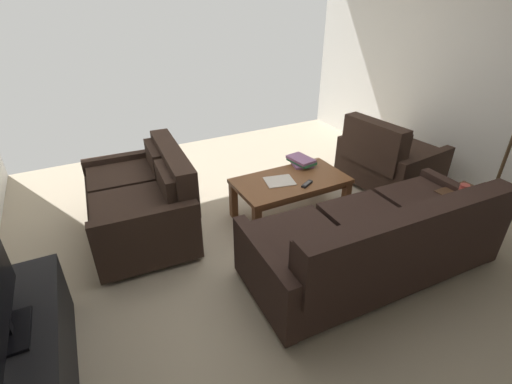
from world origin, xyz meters
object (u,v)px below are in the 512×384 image
(loveseat_near, at_px, (144,200))
(loose_magazine, at_px, (279,181))
(book_stack, at_px, (301,161))
(tv_remote, at_px, (307,184))
(sofa_main, at_px, (378,241))
(end_table, at_px, (467,205))
(armchair_side, at_px, (387,159))
(coffee_mug, at_px, (464,190))
(tv_stand, at_px, (24,364))
(coffee_table, at_px, (291,185))

(loveseat_near, xyz_separation_m, loose_magazine, (-1.26, 0.39, 0.08))
(book_stack, xyz_separation_m, tv_remote, (0.21, 0.42, -0.03))
(sofa_main, bearing_deg, end_table, 177.58)
(sofa_main, relative_size, armchair_side, 2.01)
(tv_remote, bearing_deg, loveseat_near, -21.57)
(sofa_main, xyz_separation_m, loose_magazine, (0.26, -1.11, 0.09))
(coffee_mug, bearing_deg, loose_magazine, -42.36)
(book_stack, bearing_deg, coffee_mug, 121.06)
(tv_stand, bearing_deg, end_table, 176.73)
(end_table, relative_size, tv_remote, 3.20)
(tv_remote, relative_size, loose_magazine, 0.58)
(loveseat_near, bearing_deg, sofa_main, 135.57)
(end_table, xyz_separation_m, coffee_mug, (0.05, -0.04, 0.15))
(sofa_main, distance_m, end_table, 1.01)
(end_table, distance_m, armchair_side, 1.21)
(book_stack, bearing_deg, sofa_main, 83.67)
(end_table, distance_m, book_stack, 1.62)
(loose_magazine, bearing_deg, loveseat_near, -94.72)
(sofa_main, xyz_separation_m, loveseat_near, (1.53, -1.50, 0.01))
(end_table, bearing_deg, coffee_mug, -38.07)
(loveseat_near, relative_size, coffee_mug, 13.65)
(sofa_main, relative_size, end_table, 4.10)
(armchair_side, bearing_deg, coffee_mug, 75.71)
(sofa_main, height_order, coffee_mug, sofa_main)
(loveseat_near, xyz_separation_m, end_table, (-2.53, 1.54, 0.06))
(tv_remote, height_order, loose_magazine, tv_remote)
(loveseat_near, height_order, book_stack, loveseat_near)
(sofa_main, distance_m, book_stack, 1.35)
(tv_remote, bearing_deg, tv_stand, 17.17)
(end_table, xyz_separation_m, loose_magazine, (1.27, -1.15, 0.02))
(loveseat_near, distance_m, book_stack, 1.69)
(sofa_main, bearing_deg, tv_stand, -3.60)
(end_table, relative_size, tv_stand, 0.40)
(coffee_mug, xyz_separation_m, tv_remote, (1.02, -0.92, -0.13))
(loveseat_near, height_order, loose_magazine, loveseat_near)
(tv_stand, height_order, coffee_mug, coffee_mug)
(loose_magazine, bearing_deg, sofa_main, 25.80)
(loveseat_near, relative_size, coffee_table, 1.22)
(armchair_side, bearing_deg, loveseat_near, -7.38)
(coffee_table, bearing_deg, loose_magazine, -5.92)
(end_table, bearing_deg, loveseat_near, -31.30)
(tv_stand, xyz_separation_m, loose_magazine, (-2.26, -0.95, 0.19))
(end_table, relative_size, coffee_mug, 5.10)
(loveseat_near, height_order, tv_stand, loveseat_near)
(end_table, relative_size, book_stack, 1.61)
(tv_remote, bearing_deg, coffee_mug, 137.83)
(coffee_table, height_order, armchair_side, armchair_side)
(tv_stand, height_order, book_stack, book_stack)
(coffee_table, relative_size, loose_magazine, 4.04)
(sofa_main, xyz_separation_m, tv_stand, (2.52, -0.16, -0.10))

